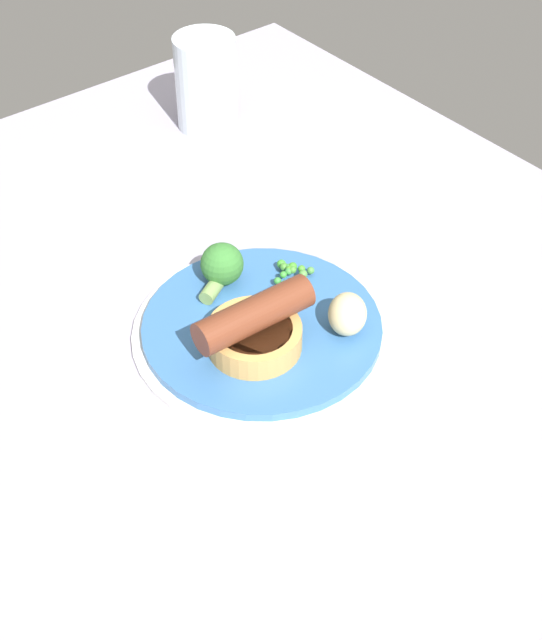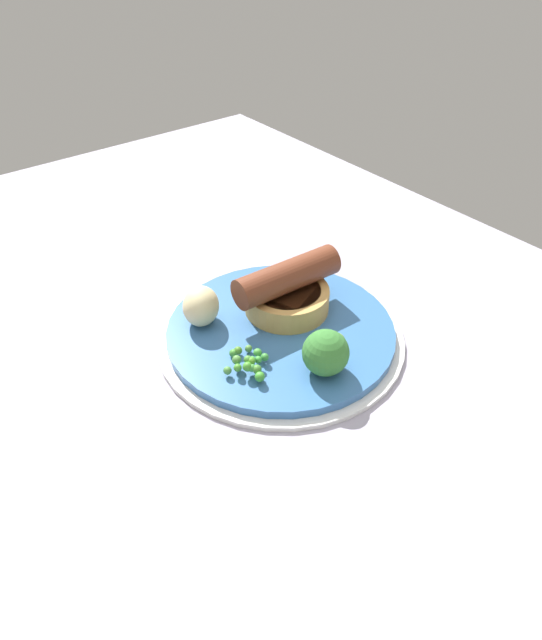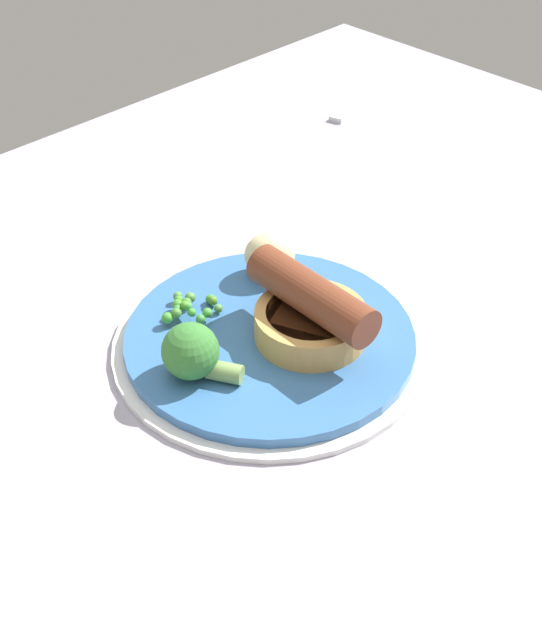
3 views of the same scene
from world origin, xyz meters
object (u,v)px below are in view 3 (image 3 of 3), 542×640
object	(u,v)px
dinner_plate	(270,342)
broccoli_floret_near	(193,353)
sausage_pudding	(311,313)
fork	(370,92)
pea_pile	(189,307)
potato_chunk_0	(270,255)

from	to	relation	value
dinner_plate	broccoli_floret_near	distance (cm)	7.82
sausage_pudding	fork	world-z (taller)	sausage_pudding
sausage_pudding	broccoli_floret_near	xyz separation A→B (cm)	(-9.29, 3.08, -0.25)
dinner_plate	sausage_pudding	world-z (taller)	sausage_pudding
pea_pile	potato_chunk_0	xyz separation A→B (cm)	(8.55, -0.50, 1.07)
dinner_plate	broccoli_floret_near	xyz separation A→B (cm)	(-7.24, 0.64, 2.88)
broccoli_floret_near	potato_chunk_0	world-z (taller)	broccoli_floret_near
dinner_plate	potato_chunk_0	distance (cm)	8.48
sausage_pudding	broccoli_floret_near	size ratio (longest dim) A/B	1.96
potato_chunk_0	pea_pile	bearing A→B (deg)	176.65
pea_pile	potato_chunk_0	size ratio (longest dim) A/B	1.22
potato_chunk_0	sausage_pudding	bearing A→B (deg)	-113.78
dinner_plate	fork	size ratio (longest dim) A/B	1.38
dinner_plate	fork	bearing A→B (deg)	31.03
dinner_plate	potato_chunk_0	world-z (taller)	potato_chunk_0
dinner_plate	potato_chunk_0	xyz separation A→B (cm)	(5.63, 5.68, 2.82)
broccoli_floret_near	potato_chunk_0	bearing A→B (deg)	-97.69
broccoli_floret_near	pea_pile	bearing A→B (deg)	-66.99
dinner_plate	sausage_pudding	bearing A→B (deg)	-50.13
pea_pile	fork	size ratio (longest dim) A/B	0.29
sausage_pudding	broccoli_floret_near	distance (cm)	9.79
potato_chunk_0	broccoli_floret_near	bearing A→B (deg)	-158.60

